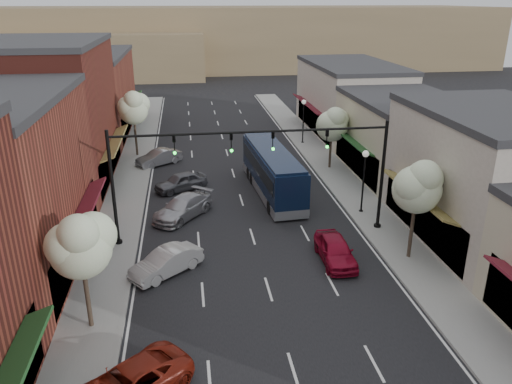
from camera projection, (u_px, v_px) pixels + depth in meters
name	position (u px, v px, depth m)	size (l,w,h in m)	color
ground	(276.00, 312.00, 23.26)	(160.00, 160.00, 0.00)	black
sidewalk_left	(129.00, 183.00, 39.19)	(2.80, 73.00, 0.15)	gray
sidewalk_right	(335.00, 174.00, 41.40)	(2.80, 73.00, 0.15)	gray
curb_left	(147.00, 183.00, 39.37)	(0.25, 73.00, 0.17)	gray
curb_right	(319.00, 174.00, 41.22)	(0.25, 73.00, 0.17)	gray
bldg_left_midfar	(46.00, 115.00, 37.87)	(10.14, 14.10, 10.90)	maroon
bldg_left_far	(85.00, 94.00, 53.08)	(10.14, 18.10, 8.40)	brown
bldg_right_midnear	(489.00, 177.00, 29.18)	(9.14, 12.10, 7.90)	#BBADA0
bldg_right_midfar	(403.00, 137.00, 40.52)	(9.14, 12.10, 6.40)	#B8B092
bldg_right_far	(349.00, 98.00, 53.25)	(9.14, 16.10, 7.40)	#BBADA0
hill_far	(200.00, 37.00, 104.09)	(120.00, 30.00, 12.00)	#7A6647
hill_near	(64.00, 55.00, 90.45)	(50.00, 20.00, 8.00)	#7A6647
signal_mast_right	(346.00, 161.00, 29.70)	(8.22, 0.46, 7.00)	black
signal_mast_left	(154.00, 169.00, 28.22)	(8.22, 0.46, 7.00)	black
tree_right_near	(419.00, 185.00, 26.38)	(2.85, 2.65, 5.95)	#47382B
tree_right_far	(333.00, 123.00, 41.30)	(2.85, 2.65, 5.43)	#47382B
tree_left_near	(81.00, 244.00, 20.59)	(2.85, 2.65, 5.69)	#47382B
tree_left_far	(134.00, 107.00, 44.43)	(2.85, 2.65, 6.13)	#47382B
lamp_post_near	(364.00, 171.00, 32.88)	(0.44, 0.44, 4.44)	black
lamp_post_far	(303.00, 114.00, 49.02)	(0.44, 0.44, 4.44)	black
coach_bus	(272.00, 171.00, 36.88)	(3.11, 11.00, 3.33)	black
red_hatchback	(335.00, 250.00, 27.49)	(1.69, 4.21, 1.43)	maroon
parked_car_a	(129.00, 384.00, 18.01)	(2.18, 4.73, 1.31)	maroon
parked_car_b	(166.00, 262.00, 26.30)	(1.43, 4.09, 1.35)	silver
parked_car_c	(183.00, 207.00, 33.09)	(1.98, 4.88, 1.42)	#A7A6AC
parked_car_d	(181.00, 182.00, 37.79)	(1.62, 4.03, 1.37)	#595A61
parked_car_e	(159.00, 157.00, 43.58)	(1.42, 4.07, 1.34)	#9E9EA3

